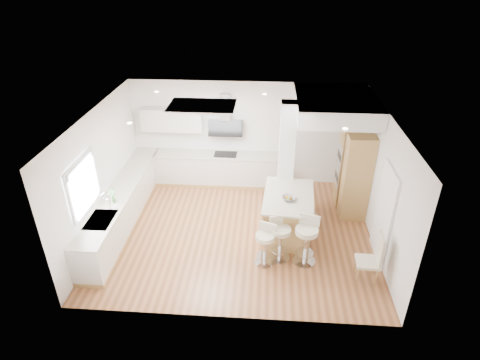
# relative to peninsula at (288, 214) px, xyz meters

# --- Properties ---
(ground) EXTENTS (6.00, 6.00, 0.00)m
(ground) POSITION_rel_peninsula_xyz_m (-1.11, -0.06, -0.50)
(ground) COLOR #A2653C
(ground) RESTS_ON ground
(ceiling) EXTENTS (6.00, 5.00, 0.02)m
(ceiling) POSITION_rel_peninsula_xyz_m (-1.11, -0.06, -0.50)
(ceiling) COLOR white
(ceiling) RESTS_ON ground
(wall_back) EXTENTS (6.00, 0.04, 2.80)m
(wall_back) POSITION_rel_peninsula_xyz_m (-1.11, 2.44, 0.90)
(wall_back) COLOR white
(wall_back) RESTS_ON ground
(wall_left) EXTENTS (0.04, 5.00, 2.80)m
(wall_left) POSITION_rel_peninsula_xyz_m (-4.11, -0.06, 0.90)
(wall_left) COLOR white
(wall_left) RESTS_ON ground
(wall_right) EXTENTS (0.04, 5.00, 2.80)m
(wall_right) POSITION_rel_peninsula_xyz_m (1.89, -0.06, 0.90)
(wall_right) COLOR white
(wall_right) RESTS_ON ground
(skylight) EXTENTS (4.10, 2.10, 0.06)m
(skylight) POSITION_rel_peninsula_xyz_m (-1.90, 0.54, 2.27)
(skylight) COLOR white
(skylight) RESTS_ON ground
(window_left) EXTENTS (0.06, 1.28, 1.07)m
(window_left) POSITION_rel_peninsula_xyz_m (-4.06, -0.96, 1.20)
(window_left) COLOR white
(window_left) RESTS_ON ground
(doorway_right) EXTENTS (0.05, 1.00, 2.10)m
(doorway_right) POSITION_rel_peninsula_xyz_m (1.87, -0.66, 0.50)
(doorway_right) COLOR #4A433A
(doorway_right) RESTS_ON ground
(counter_left) EXTENTS (0.63, 4.50, 1.35)m
(counter_left) POSITION_rel_peninsula_xyz_m (-3.81, 0.17, -0.04)
(counter_left) COLOR tan
(counter_left) RESTS_ON ground
(counter_back) EXTENTS (3.62, 0.63, 2.50)m
(counter_back) POSITION_rel_peninsula_xyz_m (-2.02, 2.17, 0.20)
(counter_back) COLOR tan
(counter_back) RESTS_ON ground
(pillar) EXTENTS (0.35, 0.35, 2.80)m
(pillar) POSITION_rel_peninsula_xyz_m (-0.06, 0.89, 0.90)
(pillar) COLOR white
(pillar) RESTS_ON ground
(soffit) EXTENTS (1.78, 2.20, 0.40)m
(soffit) POSITION_rel_peninsula_xyz_m (0.99, 1.34, 2.10)
(soffit) COLOR white
(soffit) RESTS_ON ground
(oven_column) EXTENTS (0.63, 1.21, 2.10)m
(oven_column) POSITION_rel_peninsula_xyz_m (1.57, 1.17, 0.55)
(oven_column) COLOR tan
(oven_column) RESTS_ON ground
(peninsula) EXTENTS (1.18, 1.69, 1.06)m
(peninsula) POSITION_rel_peninsula_xyz_m (0.00, 0.00, 0.00)
(peninsula) COLOR tan
(peninsula) RESTS_ON ground
(bar_stool_a) EXTENTS (0.52, 0.52, 0.91)m
(bar_stool_a) POSITION_rel_peninsula_xyz_m (-0.48, -1.07, 0.01)
(bar_stool_a) COLOR silver
(bar_stool_a) RESTS_ON ground
(bar_stool_b) EXTENTS (0.55, 0.55, 0.97)m
(bar_stool_b) POSITION_rel_peninsula_xyz_m (-0.18, -0.89, 0.05)
(bar_stool_b) COLOR silver
(bar_stool_b) RESTS_ON ground
(bar_stool_c) EXTENTS (0.60, 0.60, 1.06)m
(bar_stool_c) POSITION_rel_peninsula_xyz_m (0.34, -0.97, 0.10)
(bar_stool_c) COLOR silver
(bar_stool_c) RESTS_ON ground
(dining_chair) EXTENTS (0.44, 0.44, 1.08)m
(dining_chair) POSITION_rel_peninsula_xyz_m (1.56, -1.44, 0.08)
(dining_chair) COLOR beige
(dining_chair) RESTS_ON ground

